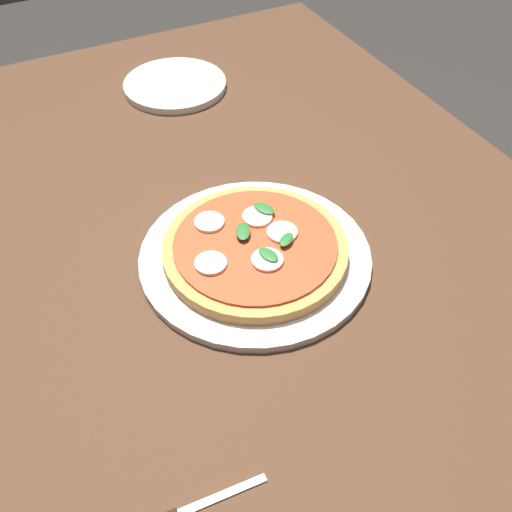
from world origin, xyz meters
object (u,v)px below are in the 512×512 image
Objects in this scene: pizza at (254,247)px; plate_white at (175,85)px; dining_table at (270,294)px; serving_tray at (256,258)px.

plate_white is at bearing 171.56° from pizza.
pizza is 0.51m from plate_white.
dining_table is 4.52× the size of serving_tray.
pizza reaches higher than plate_white.
dining_table is 5.69× the size of pizza.
serving_tray is 0.02m from pizza.
serving_tray is at bearing -8.34° from plate_white.
plate_white is (-0.51, 0.08, -0.02)m from pizza.
dining_table is 0.52m from plate_white.
pizza is 1.30× the size of plate_white.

